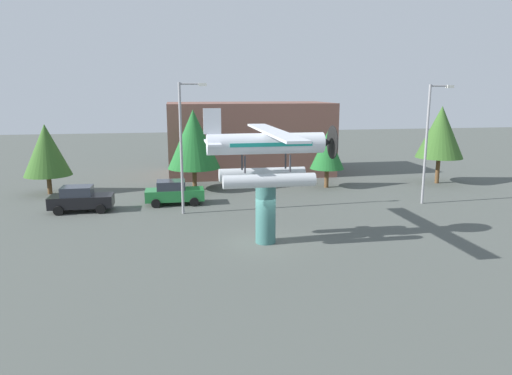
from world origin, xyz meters
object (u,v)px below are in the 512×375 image
object	(u,v)px
storefront_building	(249,138)
tree_center_back	(327,150)
car_mid_green	(174,192)
tree_west	(46,150)
tree_far_east	(441,132)
display_pedestal	(266,213)
floatplane_monument	(268,153)
tree_east	(194,139)
car_near_black	(80,199)
streetlight_secondary	(429,136)
streetlight_primary	(184,140)

from	to	relation	value
storefront_building	tree_center_back	size ratio (longest dim) A/B	3.27
car_mid_green	tree_west	xyz separation A→B (m)	(-9.80, 5.28, 2.65)
storefront_building	tree_far_east	distance (m)	17.74
display_pedestal	storefront_building	bearing A→B (deg)	83.17
floatplane_monument	tree_east	xyz separation A→B (m)	(-3.27, 14.67, -0.72)
car_near_black	tree_east	bearing A→B (deg)	35.99
streetlight_secondary	tree_west	size ratio (longest dim) A/B	1.53
tree_far_east	car_near_black	bearing A→B (deg)	-170.37
storefront_building	tree_center_back	world-z (taller)	storefront_building
car_mid_green	storefront_building	distance (m)	14.55
tree_center_back	car_mid_green	bearing A→B (deg)	-163.12
streetlight_secondary	car_near_black	bearing A→B (deg)	175.47
display_pedestal	streetlight_primary	size ratio (longest dim) A/B	0.38
streetlight_secondary	tree_center_back	world-z (taller)	streetlight_secondary
tree_west	car_mid_green	bearing A→B (deg)	-28.33
floatplane_monument	car_near_black	bearing A→B (deg)	141.80
display_pedestal	car_near_black	xyz separation A→B (m)	(-11.19, 8.83, -0.76)
car_mid_green	floatplane_monument	bearing A→B (deg)	-62.99
car_near_black	streetlight_primary	size ratio (longest dim) A/B	0.48
floatplane_monument	car_mid_green	bearing A→B (deg)	116.77
display_pedestal	tree_far_east	distance (m)	23.17
storefront_building	tree_far_east	xyz separation A→B (m)	(15.72, -8.16, 1.07)
display_pedestal	storefront_building	size ratio (longest dim) A/B	0.21
storefront_building	tree_far_east	world-z (taller)	storefront_building
tree_far_east	tree_center_back	bearing A→B (deg)	-179.34
tree_center_back	floatplane_monument	bearing A→B (deg)	-119.85
car_near_black	streetlight_primary	distance (m)	8.38
display_pedestal	tree_center_back	distance (m)	15.96
car_near_black	car_mid_green	world-z (taller)	same
floatplane_monument	storefront_building	distance (m)	22.19
tree_east	tree_west	bearing A→B (deg)	177.92
car_near_black	streetlight_secondary	xyz separation A→B (m)	(24.45, -1.94, 4.05)
tree_west	storefront_building	bearing A→B (deg)	21.76
floatplane_monument	tree_far_east	size ratio (longest dim) A/B	1.53
display_pedestal	tree_center_back	bearing A→B (deg)	59.74
streetlight_primary	storefront_building	world-z (taller)	streetlight_primary
car_mid_green	tree_far_east	bearing A→B (deg)	9.84
floatplane_monument	streetlight_primary	distance (m)	8.20
storefront_building	tree_east	bearing A→B (deg)	-128.24
tree_east	tree_center_back	bearing A→B (deg)	-4.90
floatplane_monument	tree_west	distance (m)	21.18
tree_center_back	tree_far_east	xyz separation A→B (m)	(10.35, 0.12, 1.34)
streetlight_secondary	storefront_building	distance (m)	18.53
storefront_building	tree_far_east	size ratio (longest dim) A/B	2.32
storefront_building	streetlight_primary	bearing A→B (deg)	-114.22
tree_east	tree_far_east	world-z (taller)	tree_far_east
tree_east	car_mid_green	bearing A→B (deg)	-109.63
floatplane_monument	streetlight_secondary	size ratio (longest dim) A/B	1.21
car_near_black	car_mid_green	xyz separation A→B (m)	(6.31, 0.98, 0.00)
streetlight_secondary	tree_east	world-z (taller)	streetlight_secondary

